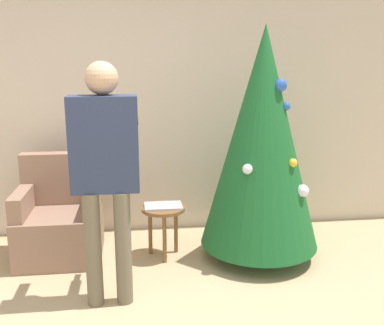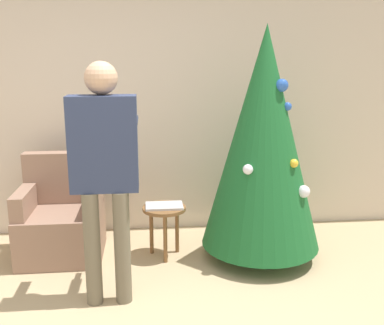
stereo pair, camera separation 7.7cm
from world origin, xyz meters
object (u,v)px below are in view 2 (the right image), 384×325
(christmas_tree, at_px, (263,139))
(armchair, at_px, (62,220))
(side_stool, at_px, (164,215))
(person_standing, at_px, (104,160))

(christmas_tree, bearing_deg, armchair, 172.24)
(side_stool, bearing_deg, armchair, 171.42)
(side_stool, bearing_deg, person_standing, -122.50)
(person_standing, bearing_deg, armchair, 120.01)
(christmas_tree, height_order, armchair, christmas_tree)
(person_standing, relative_size, side_stool, 3.73)
(christmas_tree, xyz_separation_m, person_standing, (-1.31, -0.60, -0.02))
(armchair, bearing_deg, person_standing, -59.99)
(armchair, distance_m, person_standing, 1.22)
(armchair, bearing_deg, christmas_tree, -7.76)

